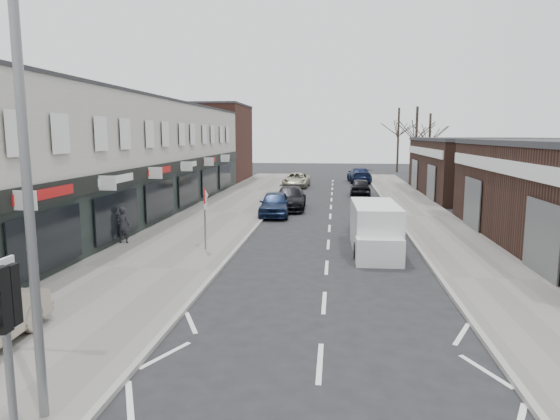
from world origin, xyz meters
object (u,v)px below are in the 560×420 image
(parked_car_right_b, at_px, (360,187))
(street_lamp, at_px, (35,156))
(traffic_light, at_px, (4,315))
(parked_car_right_a, at_px, (372,216))
(parked_car_left_a, at_px, (275,204))
(parked_car_left_b, at_px, (290,198))
(white_van, at_px, (375,229))
(parked_car_right_c, at_px, (359,175))
(warning_sign, at_px, (205,201))
(pedestrian, at_px, (123,225))
(parked_car_left_c, at_px, (297,180))

(parked_car_right_b, bearing_deg, street_lamp, 80.52)
(traffic_light, distance_m, parked_car_right_a, 20.59)
(parked_car_left_a, height_order, parked_car_left_b, parked_car_left_a)
(white_van, xyz_separation_m, parked_car_right_b, (0.35, 20.28, -0.27))
(traffic_light, bearing_deg, parked_car_right_c, 81.29)
(parked_car_left_a, bearing_deg, warning_sign, -102.88)
(street_lamp, height_order, white_van, street_lamp)
(white_van, distance_m, parked_car_left_a, 10.38)
(traffic_light, xyz_separation_m, pedestrian, (-4.80, 14.80, -1.47))
(white_van, relative_size, parked_car_left_b, 1.04)
(parked_car_left_b, bearing_deg, warning_sign, -102.39)
(white_van, bearing_deg, warning_sign, -174.51)
(white_van, relative_size, parked_car_right_b, 1.29)
(parked_car_right_c, bearing_deg, parked_car_right_a, 84.36)
(traffic_light, relative_size, parked_car_left_b, 0.61)
(parked_car_left_b, distance_m, parked_car_right_a, 8.75)
(pedestrian, height_order, parked_car_right_c, pedestrian)
(street_lamp, xyz_separation_m, parked_car_right_c, (7.29, 45.59, -3.84))
(parked_car_left_c, bearing_deg, warning_sign, -91.35)
(pedestrian, relative_size, parked_car_right_c, 0.31)
(parked_car_left_b, xyz_separation_m, parked_car_left_c, (-0.67, 14.29, -0.05))
(parked_car_left_c, xyz_separation_m, parked_car_right_c, (6.17, 5.86, 0.09))
(traffic_light, distance_m, parked_car_left_c, 40.99)
(traffic_light, xyz_separation_m, street_lamp, (-0.13, 1.22, 2.20))
(pedestrian, bearing_deg, traffic_light, 99.37)
(street_lamp, height_order, pedestrian, street_lamp)
(traffic_light, distance_m, parked_car_left_b, 26.76)
(parked_car_left_a, xyz_separation_m, parked_car_right_c, (6.17, 23.03, 0.03))
(parked_car_left_b, height_order, parked_car_left_c, parked_car_left_b)
(street_lamp, bearing_deg, pedestrian, 108.99)
(traffic_light, bearing_deg, parked_car_left_b, 86.42)
(white_van, relative_size, parked_car_right_a, 1.09)
(pedestrian, relative_size, parked_car_left_c, 0.33)
(parked_car_right_b, bearing_deg, white_van, 90.97)
(pedestrian, bearing_deg, parked_car_right_a, -166.49)
(parked_car_left_b, bearing_deg, street_lamp, -95.55)
(parked_car_left_c, bearing_deg, traffic_light, -89.02)
(warning_sign, bearing_deg, parked_car_left_c, 86.26)
(parked_car_right_c, bearing_deg, warning_sign, 71.96)
(white_van, relative_size, pedestrian, 3.22)
(warning_sign, height_order, parked_car_right_a, warning_sign)
(parked_car_left_c, bearing_deg, white_van, -75.90)
(pedestrian, xyz_separation_m, parked_car_right_b, (11.55, 20.39, -0.24))
(parked_car_left_a, bearing_deg, parked_car_left_c, 87.33)
(street_lamp, bearing_deg, parked_car_right_b, 78.57)
(street_lamp, bearing_deg, traffic_light, -84.12)
(street_lamp, bearing_deg, parked_car_right_c, 80.91)
(parked_car_right_c, bearing_deg, street_lamp, 76.46)
(parked_car_right_b, relative_size, parked_car_right_c, 0.76)
(warning_sign, bearing_deg, parked_car_right_b, 70.48)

